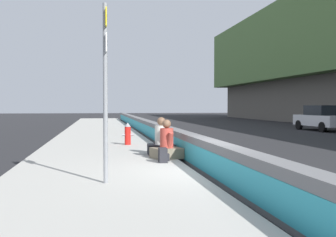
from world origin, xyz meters
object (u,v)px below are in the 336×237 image
object	(u,v)px
fire_hydrant	(128,133)
backpack	(163,155)
route_sign_post	(106,80)
parked_car_fourth	(322,118)
seated_person_foreground	(167,146)
seated_person_middle	(161,143)

from	to	relation	value
fire_hydrant	backpack	xyz separation A→B (m)	(-5.13, -0.61, -0.25)
route_sign_post	parked_car_fourth	world-z (taller)	route_sign_post
fire_hydrant	parked_car_fourth	xyz separation A→B (m)	(8.77, -13.67, 0.27)
seated_person_foreground	parked_car_fourth	size ratio (longest dim) A/B	0.25
fire_hydrant	backpack	world-z (taller)	fire_hydrant
seated_person_middle	seated_person_foreground	bearing A→B (deg)	-179.00
parked_car_fourth	route_sign_post	bearing A→B (deg)	138.49
fire_hydrant	parked_car_fourth	bearing A→B (deg)	-57.33
backpack	parked_car_fourth	bearing A→B (deg)	-43.25
seated_person_foreground	seated_person_middle	size ratio (longest dim) A/B	0.96
route_sign_post	seated_person_foreground	world-z (taller)	route_sign_post
seated_person_middle	backpack	world-z (taller)	seated_person_middle
route_sign_post	parked_car_fourth	bearing A→B (deg)	-41.51
fire_hydrant	seated_person_foreground	xyz separation A→B (m)	(-4.28, -0.85, -0.09)
fire_hydrant	backpack	size ratio (longest dim) A/B	2.20
route_sign_post	seated_person_middle	size ratio (longest dim) A/B	3.02
route_sign_post	fire_hydrant	bearing A→B (deg)	-7.26
seated_person_foreground	parked_car_fourth	world-z (taller)	parked_car_fourth
seated_person_foreground	parked_car_fourth	bearing A→B (deg)	-44.52
fire_hydrant	seated_person_middle	size ratio (longest dim) A/B	0.74
route_sign_post	backpack	size ratio (longest dim) A/B	9.00
fire_hydrant	parked_car_fourth	world-z (taller)	parked_car_fourth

